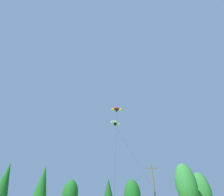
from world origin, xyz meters
name	(u,v)px	position (x,y,z in m)	size (l,w,h in m)	color
treeline_tree_a	(4,182)	(-31.89, 50.52, 8.41)	(4.55, 4.55, 13.42)	#472D19
treeline_tree_b	(42,185)	(-22.42, 52.77, 8.16)	(4.47, 4.47, 13.03)	#472D19
treeline_tree_c	(70,195)	(-14.77, 55.24, 5.88)	(4.42, 4.42, 9.72)	#472D19
treeline_tree_d	(108,193)	(-3.89, 54.56, 6.28)	(3.80, 3.80, 10.02)	#472D19
treeline_tree_e	(132,195)	(2.50, 51.58, 5.58)	(4.29, 4.29, 9.22)	#472D19
treeline_tree_f	(186,184)	(16.46, 49.81, 7.85)	(5.30, 5.30, 12.97)	#472D19
treeline_tree_g	(202,190)	(22.57, 55.16, 7.04)	(4.94, 4.94, 11.64)	#472D19
utility_pole	(154,191)	(5.67, 38.86, 5.29)	(2.20, 0.26, 10.06)	brown
parafoil_kite_high_red_yellow	(117,110)	(-1.65, 29.29, 18.12)	(2.25, 8.44, 17.52)	red
parafoil_kite_mid_white	(115,124)	(-1.84, 38.91, 19.90)	(7.21, 16.44, 19.50)	white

